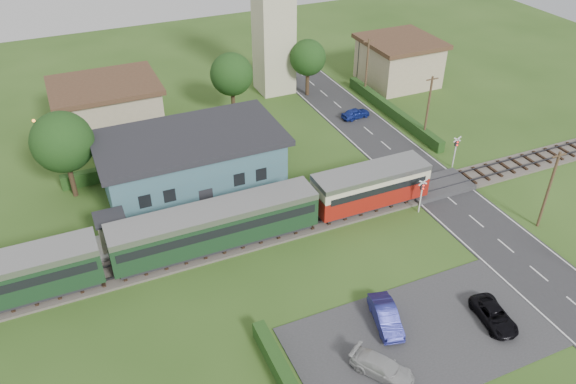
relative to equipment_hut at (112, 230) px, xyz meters
name	(u,v)px	position (x,y,z in m)	size (l,w,h in m)	color
ground	(350,228)	(18.00, -5.20, -1.75)	(120.00, 120.00, 0.00)	#2D4C19
railway_track	(339,213)	(18.00, -3.20, -1.64)	(76.00, 3.20, 0.49)	#4C443D
road	(450,199)	(28.00, -5.20, -1.72)	(6.00, 70.00, 0.05)	#28282B
car_park	(420,337)	(16.50, -17.20, -1.71)	(17.00, 9.00, 0.08)	#333335
crossing_deck	(437,186)	(28.00, -3.20, -1.52)	(6.20, 3.40, 0.45)	#333335
platform	(214,220)	(8.00, 0.00, -1.52)	(30.00, 3.00, 0.45)	gray
equipment_hut	(112,230)	(0.00, 0.00, 0.00)	(2.30, 2.30, 2.55)	beige
station_building	(192,162)	(8.00, 5.79, 0.95)	(16.00, 9.00, 5.30)	#466B75
train	(175,236)	(4.12, -3.20, 0.43)	(43.20, 2.90, 3.40)	#232328
church_tower	(273,5)	(23.00, 22.80, 8.48)	(6.00, 6.00, 17.60)	beige
house_west	(108,107)	(3.00, 19.80, 1.04)	(10.80, 8.80, 5.50)	tan
house_east	(399,61)	(38.00, 18.80, 1.05)	(8.80, 8.80, 5.50)	tan
hedge_carpark	(286,381)	(7.00, -17.20, -1.15)	(0.80, 9.00, 1.20)	#193814
hedge_roadside	(392,111)	(32.20, 10.80, -1.15)	(0.80, 18.00, 1.20)	#193814
hedge_station	(181,158)	(8.00, 10.30, -1.10)	(22.00, 0.80, 1.30)	#193814
tree_a	(62,142)	(-2.00, 8.80, 3.63)	(5.20, 5.20, 8.00)	#332316
tree_b	(232,74)	(16.00, 17.80, 3.27)	(4.60, 4.60, 7.34)	#332316
tree_c	(308,58)	(26.00, 19.80, 2.91)	(4.20, 4.20, 6.78)	#332316
utility_pole_b	(549,189)	(32.20, -11.20, 1.88)	(1.40, 0.22, 7.00)	#473321
utility_pole_c	(428,108)	(32.20, 4.80, 1.88)	(1.40, 0.22, 7.00)	#473321
utility_pole_d	(367,67)	(32.20, 16.80, 1.88)	(1.40, 0.22, 7.00)	#473321
crossing_signal_near	(422,191)	(24.40, -5.61, 0.39)	(0.84, 0.28, 3.28)	silver
crossing_signal_far	(456,147)	(31.60, -0.81, 0.39)	(0.84, 0.28, 3.28)	silver
streetlamp_west	(39,140)	(-4.00, 14.80, 1.29)	(0.30, 0.30, 5.15)	#3F3F47
streetlamp_east	(358,55)	(34.00, 21.80, 1.29)	(0.30, 0.30, 5.15)	#3F3F47
car_on_road	(356,113)	(28.21, 12.00, -1.14)	(1.32, 3.28, 1.12)	navy
car_park_blue	(386,316)	(15.00, -15.28, -1.00)	(1.41, 4.03, 1.33)	navy
car_park_silver	(383,368)	(12.65, -18.68, -1.09)	(1.62, 3.98, 1.15)	#BBBBBB
car_park_dark	(494,315)	(21.66, -18.03, -1.13)	(1.79, 3.88, 1.08)	black
pedestrian_near	(283,198)	(13.93, -0.75, -0.46)	(0.61, 0.40, 1.67)	gray
pedestrian_far	(153,222)	(3.12, 0.21, -0.36)	(0.91, 0.71, 1.88)	gray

